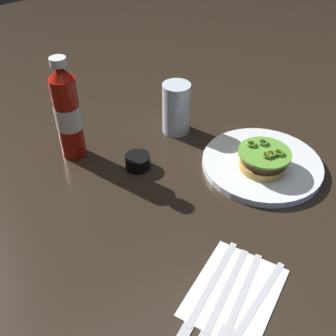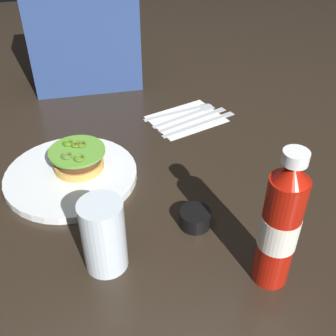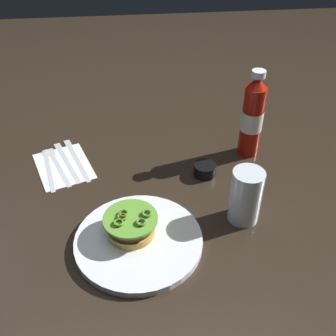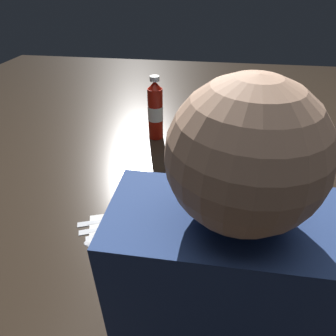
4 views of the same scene
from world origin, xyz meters
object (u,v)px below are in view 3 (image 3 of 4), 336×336
dinner_plate (139,241)px  ketchup_bottle (252,117)px  steak_knife (65,159)px  spoon_utensil (47,163)px  butter_knife (75,156)px  condiment_cup (205,170)px  fork_utensil (56,163)px  water_glass (246,196)px  burger_sandwich (131,225)px  napkin (64,166)px

dinner_plate → ketchup_bottle: size_ratio=1.12×
steak_knife → spoon_utensil: same height
ketchup_bottle → butter_knife: size_ratio=1.18×
steak_knife → butter_knife: bearing=-69.0°
butter_knife → steak_knife: (-0.01, 0.03, 0.00)m
condiment_cup → spoon_utensil: size_ratio=0.30×
fork_utensil → spoon_utensil: bearing=83.5°
water_glass → ketchup_bottle: bearing=-17.8°
spoon_utensil → water_glass: bearing=-118.8°
burger_sandwich → steak_knife: 0.36m
ketchup_bottle → spoon_utensil: size_ratio=1.26×
water_glass → butter_knife: (0.29, 0.41, -0.06)m
dinner_plate → water_glass: bearing=-78.0°
condiment_cup → butter_knife: condiment_cup is taller
butter_knife → spoon_utensil: bearing=107.1°
ketchup_bottle → water_glass: ketchup_bottle is taller
dinner_plate → fork_utensil: size_ratio=1.50×
dinner_plate → water_glass: (0.05, -0.25, 0.06)m
steak_knife → dinner_plate: bearing=-150.5°
water_glass → spoon_utensil: bearing=61.2°
water_glass → fork_utensil: size_ratio=0.72×
butter_knife → steak_knife: size_ratio=1.06×
dinner_plate → butter_knife: (0.34, 0.16, -0.00)m
butter_knife → condiment_cup: bearing=-108.7°
burger_sandwich → butter_knife: size_ratio=0.56×
burger_sandwich → spoon_utensil: size_ratio=0.60×
ketchup_bottle → spoon_utensil: 0.58m
burger_sandwich → spoon_utensil: 0.38m
ketchup_bottle → napkin: ketchup_bottle is taller
ketchup_bottle → butter_knife: 0.51m
burger_sandwich → condiment_cup: size_ratio=2.01×
water_glass → condiment_cup: size_ratio=2.27×
burger_sandwich → condiment_cup: 0.29m
condiment_cup → water_glass: bearing=-161.1°
fork_utensil → condiment_cup: bearing=-103.0°
water_glass → steak_knife: 0.52m
water_glass → fork_utensil: 0.54m
condiment_cup → steak_knife: size_ratio=0.30×
burger_sandwich → napkin: 0.34m
dinner_plate → napkin: bearing=32.2°
dinner_plate → condiment_cup: 0.29m
napkin → butter_knife: (0.04, -0.03, 0.00)m
napkin → ketchup_bottle: bearing=-89.0°
napkin → steak_knife: bearing=-5.8°
fork_utensil → napkin: bearing=-123.0°
dinner_plate → steak_knife: bearing=29.5°
burger_sandwich → ketchup_bottle: 0.46m
fork_utensil → burger_sandwich: bearing=-146.5°
dinner_plate → ketchup_bottle: 0.47m
napkin → spoon_utensil: size_ratio=0.91×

